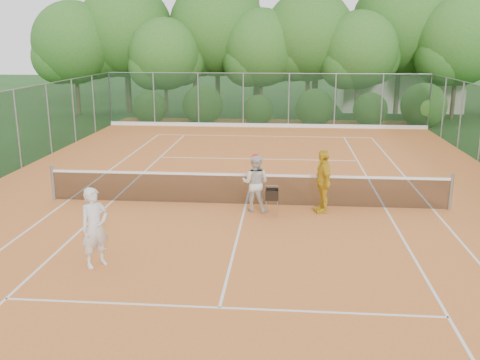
% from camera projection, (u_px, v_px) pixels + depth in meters
% --- Properties ---
extents(ground, '(120.00, 120.00, 0.00)m').
position_uv_depth(ground, '(246.00, 205.00, 16.02)').
color(ground, '#1C4117').
rests_on(ground, ground).
extents(clay_court, '(18.00, 36.00, 0.02)m').
position_uv_depth(clay_court, '(246.00, 205.00, 16.02)').
color(clay_court, orange).
rests_on(clay_court, ground).
extents(club_building, '(8.00, 5.00, 3.00)m').
position_uv_depth(club_building, '(397.00, 88.00, 38.02)').
color(club_building, beige).
rests_on(club_building, ground).
extents(tennis_net, '(11.97, 0.10, 1.10)m').
position_uv_depth(tennis_net, '(246.00, 188.00, 15.89)').
color(tennis_net, gray).
rests_on(tennis_net, clay_court).
extents(player_white, '(0.74, 0.76, 1.77)m').
position_uv_depth(player_white, '(95.00, 227.00, 11.49)').
color(player_white, silver).
rests_on(player_white, clay_court).
extents(player_center_grp, '(0.92, 0.78, 1.68)m').
position_uv_depth(player_center_grp, '(255.00, 183.00, 15.25)').
color(player_center_grp, beige).
rests_on(player_center_grp, clay_court).
extents(player_yellow, '(0.69, 1.14, 1.82)m').
position_uv_depth(player_yellow, '(323.00, 181.00, 15.15)').
color(player_yellow, gold).
rests_on(player_yellow, clay_court).
extents(ball_hopper, '(0.34, 0.34, 0.79)m').
position_uv_depth(ball_hopper, '(272.00, 195.00, 14.81)').
color(ball_hopper, gray).
rests_on(ball_hopper, clay_court).
extents(stray_ball_a, '(0.07, 0.07, 0.07)m').
position_uv_depth(stray_ball_a, '(280.00, 142.00, 25.60)').
color(stray_ball_a, '#D0DF34').
rests_on(stray_ball_a, clay_court).
extents(stray_ball_b, '(0.07, 0.07, 0.07)m').
position_uv_depth(stray_ball_b, '(302.00, 141.00, 25.98)').
color(stray_ball_b, '#B2D531').
rests_on(stray_ball_b, clay_court).
extents(stray_ball_c, '(0.07, 0.07, 0.07)m').
position_uv_depth(stray_ball_c, '(275.00, 138.00, 26.82)').
color(stray_ball_c, '#C0D230').
rests_on(stray_ball_c, clay_court).
extents(court_markings, '(11.03, 23.83, 0.01)m').
position_uv_depth(court_markings, '(246.00, 205.00, 16.02)').
color(court_markings, white).
rests_on(court_markings, clay_court).
extents(fence_back, '(18.07, 0.07, 3.00)m').
position_uv_depth(fence_back, '(266.00, 100.00, 30.09)').
color(fence_back, '#19381E').
rests_on(fence_back, clay_court).
extents(tropical_treeline, '(32.10, 8.49, 15.03)m').
position_uv_depth(tropical_treeline, '(292.00, 35.00, 34.10)').
color(tropical_treeline, brown).
rests_on(tropical_treeline, ground).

